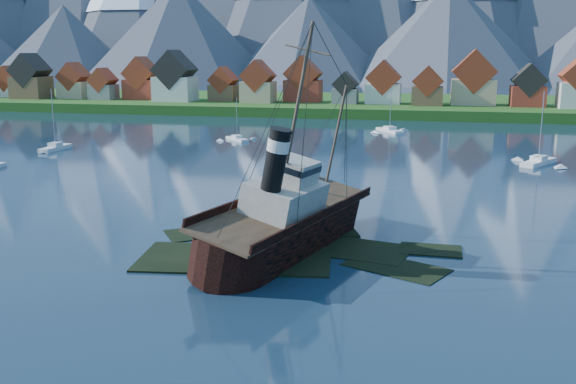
% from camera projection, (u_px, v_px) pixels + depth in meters
% --- Properties ---
extents(ground, '(1400.00, 1400.00, 0.00)m').
position_uv_depth(ground, '(271.00, 255.00, 61.84)').
color(ground, '#15293C').
rests_on(ground, ground).
extents(shoal, '(31.71, 21.24, 1.14)m').
position_uv_depth(shoal, '(294.00, 253.00, 63.57)').
color(shoal, black).
rests_on(shoal, ground).
extents(shore_bank, '(600.00, 80.00, 3.20)m').
position_uv_depth(shore_bank, '(392.00, 109.00, 223.73)').
color(shore_bank, '#1C4313').
rests_on(shore_bank, ground).
extents(seawall, '(600.00, 2.50, 2.00)m').
position_uv_depth(seawall, '(383.00, 120.00, 187.54)').
color(seawall, '#3F3D38').
rests_on(seawall, ground).
extents(town, '(250.96, 16.69, 17.30)m').
position_uv_depth(town, '(289.00, 84.00, 212.11)').
color(town, maroon).
rests_on(town, ground).
extents(tugboat_wreck, '(6.86, 29.57, 23.43)m').
position_uv_depth(tugboat_wreck, '(285.00, 218.00, 64.27)').
color(tugboat_wreck, black).
rests_on(tugboat_wreck, ground).
extents(sailboat_b, '(2.33, 8.81, 12.73)m').
position_uv_depth(sailboat_b, '(56.00, 149.00, 128.74)').
color(sailboat_b, silver).
rests_on(sailboat_b, ground).
extents(sailboat_c, '(6.74, 6.80, 9.87)m').
position_uv_depth(sailboat_c, '(237.00, 139.00, 142.95)').
color(sailboat_c, silver).
rests_on(sailboat_c, ground).
extents(sailboat_d, '(7.13, 9.57, 13.27)m').
position_uv_depth(sailboat_d, '(538.00, 163.00, 112.02)').
color(sailboat_d, silver).
rests_on(sailboat_d, ground).
extents(sailboat_e, '(7.57, 9.74, 11.61)m').
position_uv_depth(sailboat_e, '(390.00, 131.00, 158.19)').
color(sailboat_e, silver).
rests_on(sailboat_e, ground).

